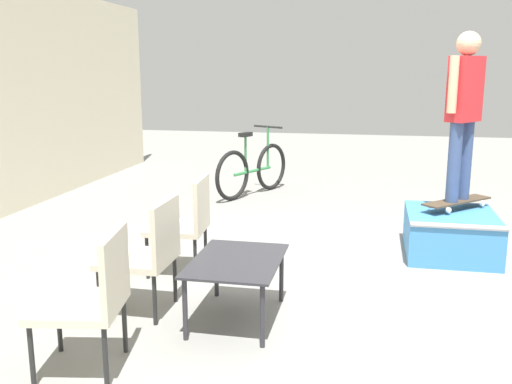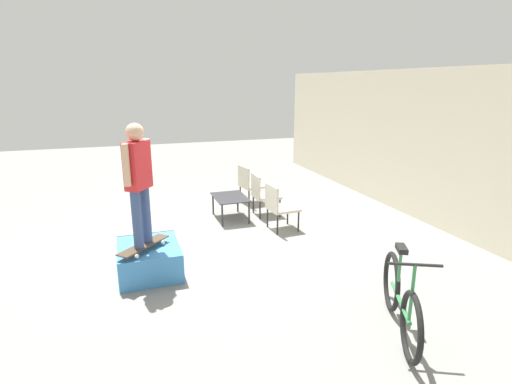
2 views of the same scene
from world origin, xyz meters
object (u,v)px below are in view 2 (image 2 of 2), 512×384
patio_chair_right (279,205)px  patio_chair_center (262,193)px  skate_ramp_box (149,259)px  skateboard_on_ramp (144,245)px  coffee_table (230,199)px  person_skater (138,176)px  bicycle (400,300)px  patio_chair_left (249,183)px

patio_chair_right → patio_chair_center: bearing=-4.6°
skate_ramp_box → skateboard_on_ramp: size_ratio=1.39×
skateboard_on_ramp → patio_chair_right: 2.81m
coffee_table → skateboard_on_ramp: bearing=-40.6°
person_skater → bicycle: bearing=86.6°
bicycle → patio_chair_center: bearing=-153.2°
skateboard_on_ramp → person_skater: size_ratio=0.45×
bicycle → skate_ramp_box: bearing=-107.3°
skateboard_on_ramp → person_skater: 1.01m
person_skater → patio_chair_left: size_ratio=1.90×
skateboard_on_ramp → person_skater: (0.00, 0.00, 1.01)m
patio_chair_center → patio_chair_right: same height
skateboard_on_ramp → patio_chair_left: size_ratio=0.85×
patio_chair_right → skate_ramp_box: bearing=108.3°
skate_ramp_box → patio_chair_left: patio_chair_left is taller
person_skater → patio_chair_center: person_skater is taller
skate_ramp_box → patio_chair_left: bearing=139.1°
coffee_table → patio_chair_right: patio_chair_right is taller
skate_ramp_box → skateboard_on_ramp: (0.18, -0.07, 0.30)m
skate_ramp_box → patio_chair_center: 3.16m
patio_chair_left → coffee_table: bearing=132.1°
person_skater → patio_chair_right: person_skater is taller
patio_chair_right → person_skater: bearing=111.2°
person_skater → patio_chair_left: 4.08m
skateboard_on_ramp → coffee_table: 2.82m
coffee_table → patio_chair_center: bearing=90.0°
patio_chair_left → patio_chair_right: bearing=170.1°
coffee_table → patio_chair_left: bearing=142.0°
skateboard_on_ramp → person_skater: person_skater is taller
coffee_table → patio_chair_right: 1.15m
person_skater → patio_chair_center: bearing=166.7°
skateboard_on_ramp → bicycle: size_ratio=0.49×
skateboard_on_ramp → patio_chair_left: (-3.03, 2.53, -0.02)m
person_skater → coffee_table: (-2.14, 1.83, -1.10)m
person_skater → bicycle: (2.20, 2.63, -1.14)m
patio_chair_left → bicycle: size_ratio=0.58×
coffee_table → bicycle: (4.33, 0.79, -0.03)m
skate_ramp_box → patio_chair_center: patio_chair_center is taller
patio_chair_left → patio_chair_center: same height
skateboard_on_ramp → patio_chair_right: bearing=161.2°
person_skater → patio_chair_center: size_ratio=1.90×
skate_ramp_box → patio_chair_right: 2.69m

